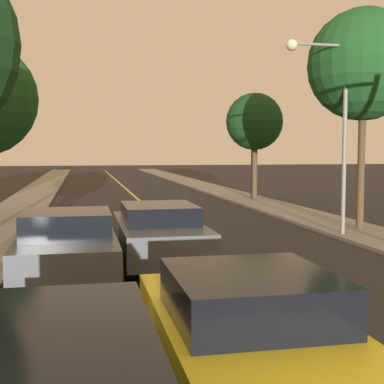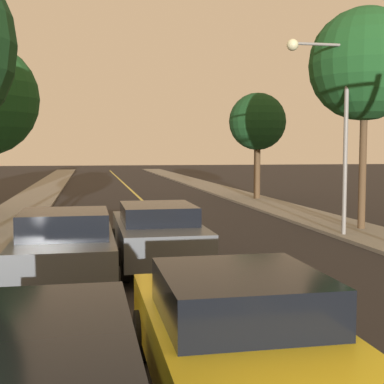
{
  "view_description": "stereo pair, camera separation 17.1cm",
  "coord_description": "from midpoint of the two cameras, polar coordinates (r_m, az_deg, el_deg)",
  "views": [
    {
      "loc": [
        -3.09,
        -1.09,
        2.8
      ],
      "look_at": [
        0.0,
        13.96,
        1.6
      ],
      "focal_mm": 50.0,
      "sensor_mm": 36.0,
      "label": 1
    },
    {
      "loc": [
        -2.93,
        -1.12,
        2.8
      ],
      "look_at": [
        0.0,
        13.96,
        1.6
      ],
      "focal_mm": 50.0,
      "sensor_mm": 36.0,
      "label": 2
    }
  ],
  "objects": [
    {
      "name": "streetlamp_right",
      "position": [
        17.5,
        14.16,
        8.73
      ],
      "size": [
        2.07,
        0.36,
        6.1
      ],
      "color": "slate",
      "rests_on": "ground"
    },
    {
      "name": "car_near_lane_second",
      "position": [
        12.88,
        -3.98,
        -4.41
      ],
      "size": [
        2.02,
        4.67,
        1.53
      ],
      "color": "#474C51",
      "rests_on": "ground"
    },
    {
      "name": "tree_right_near",
      "position": [
        19.39,
        17.59,
        12.78
      ],
      "size": [
        3.78,
        3.78,
        7.46
      ],
      "color": "#4C3823",
      "rests_on": "ground"
    },
    {
      "name": "car_near_lane_front",
      "position": [
        6.17,
        5.04,
        -14.72
      ],
      "size": [
        2.06,
        4.22,
        1.49
      ],
      "color": "gold",
      "rests_on": "ground"
    },
    {
      "name": "tree_right_far",
      "position": [
        30.1,
        6.52,
        7.42
      ],
      "size": [
        3.16,
        3.16,
        5.86
      ],
      "color": "#4C3823",
      "rests_on": "ground"
    },
    {
      "name": "road_surface",
      "position": [
        37.33,
        -6.96,
        0.13
      ],
      "size": [
        9.48,
        80.0,
        0.01
      ],
      "color": "black",
      "rests_on": "ground"
    },
    {
      "name": "sidewalk_right",
      "position": [
        38.28,
        2.01,
        0.35
      ],
      "size": [
        2.5,
        80.0,
        0.12
      ],
      "color": "gray",
      "rests_on": "ground"
    },
    {
      "name": "sidewalk_left",
      "position": [
        37.32,
        -16.17,
        0.07
      ],
      "size": [
        2.5,
        80.0,
        0.12
      ],
      "color": "gray",
      "rests_on": "ground"
    },
    {
      "name": "car_outer_lane_second",
      "position": [
        11.03,
        -13.59,
        -5.96
      ],
      "size": [
        2.04,
        3.89,
        1.61
      ],
      "color": "#474C51",
      "rests_on": "ground"
    }
  ]
}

